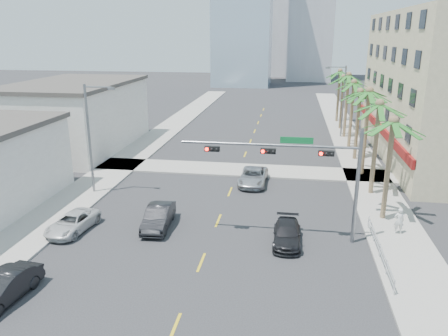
# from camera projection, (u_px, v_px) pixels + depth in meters

# --- Properties ---
(ground) EXTENTS (260.00, 260.00, 0.00)m
(ground) POSITION_uv_depth(u_px,v_px,m) (185.00, 302.00, 21.65)
(ground) COLOR #262628
(ground) RESTS_ON ground
(sidewalk_right) EXTENTS (4.00, 120.00, 0.15)m
(sidewalk_right) POSITION_uv_depth(u_px,v_px,m) (370.00, 183.00, 38.76)
(sidewalk_right) COLOR gray
(sidewalk_right) RESTS_ON ground
(sidewalk_left) EXTENTS (4.00, 120.00, 0.15)m
(sidewalk_left) POSITION_uv_depth(u_px,v_px,m) (113.00, 170.00, 42.26)
(sidewalk_left) COLOR gray
(sidewalk_left) RESTS_ON ground
(sidewalk_cross) EXTENTS (80.00, 4.00, 0.15)m
(sidewalk_cross) POSITION_uv_depth(u_px,v_px,m) (239.00, 170.00, 42.40)
(sidewalk_cross) COLOR gray
(sidewalk_cross) RESTS_ON ground
(building_left_far) EXTENTS (11.00, 18.00, 7.20)m
(building_left_far) POSITION_uv_depth(u_px,v_px,m) (76.00, 117.00, 49.87)
(building_left_far) COLOR beige
(building_left_far) RESTS_ON ground
(tower_far_center) EXTENTS (16.00, 16.00, 42.00)m
(tower_far_center) POSITION_uv_depth(u_px,v_px,m) (270.00, 5.00, 133.88)
(tower_far_center) COLOR #ADADB2
(tower_far_center) RESTS_ON ground
(traffic_signal_mast) EXTENTS (11.12, 0.54, 7.20)m
(traffic_signal_mast) POSITION_uv_depth(u_px,v_px,m) (305.00, 164.00, 26.82)
(traffic_signal_mast) COLOR slate
(traffic_signal_mast) RESTS_ON ground
(palm_tree_0) EXTENTS (4.80, 4.80, 7.80)m
(palm_tree_0) POSITION_uv_depth(u_px,v_px,m) (393.00, 122.00, 29.19)
(palm_tree_0) COLOR brown
(palm_tree_0) RESTS_ON ground
(palm_tree_1) EXTENTS (4.80, 4.80, 8.16)m
(palm_tree_1) POSITION_uv_depth(u_px,v_px,m) (380.00, 105.00, 34.00)
(palm_tree_1) COLOR brown
(palm_tree_1) RESTS_ON ground
(palm_tree_2) EXTENTS (4.80, 4.80, 8.52)m
(palm_tree_2) POSITION_uv_depth(u_px,v_px,m) (369.00, 92.00, 38.81)
(palm_tree_2) COLOR brown
(palm_tree_2) RESTS_ON ground
(palm_tree_3) EXTENTS (4.80, 4.80, 7.80)m
(palm_tree_3) POSITION_uv_depth(u_px,v_px,m) (360.00, 92.00, 43.92)
(palm_tree_3) COLOR brown
(palm_tree_3) RESTS_ON ground
(palm_tree_4) EXTENTS (4.80, 4.80, 8.16)m
(palm_tree_4) POSITION_uv_depth(u_px,v_px,m) (354.00, 83.00, 48.73)
(palm_tree_4) COLOR brown
(palm_tree_4) RESTS_ON ground
(palm_tree_5) EXTENTS (4.80, 4.80, 8.52)m
(palm_tree_5) POSITION_uv_depth(u_px,v_px,m) (349.00, 76.00, 53.53)
(palm_tree_5) COLOR brown
(palm_tree_5) RESTS_ON ground
(palm_tree_6) EXTENTS (4.80, 4.80, 7.80)m
(palm_tree_6) POSITION_uv_depth(u_px,v_px,m) (344.00, 77.00, 58.65)
(palm_tree_6) COLOR brown
(palm_tree_6) RESTS_ON ground
(palm_tree_7) EXTENTS (4.80, 4.80, 8.16)m
(palm_tree_7) POSITION_uv_depth(u_px,v_px,m) (340.00, 72.00, 63.45)
(palm_tree_7) COLOR brown
(palm_tree_7) RESTS_ON ground
(streetlight_left) EXTENTS (2.55, 0.25, 9.00)m
(streetlight_left) POSITION_uv_depth(u_px,v_px,m) (91.00, 134.00, 34.98)
(streetlight_left) COLOR slate
(streetlight_left) RESTS_ON ground
(streetlight_right) EXTENTS (2.55, 0.25, 9.00)m
(streetlight_right) POSITION_uv_depth(u_px,v_px,m) (342.00, 98.00, 54.43)
(streetlight_right) COLOR slate
(streetlight_right) RESTS_ON ground
(guardrail) EXTENTS (0.08, 8.08, 1.00)m
(guardrail) POSITION_uv_depth(u_px,v_px,m) (380.00, 249.00, 25.62)
(guardrail) COLOR silver
(guardrail) RESTS_ON ground
(car_parked_mid) EXTENTS (2.00, 4.53, 1.45)m
(car_parked_mid) POSITION_uv_depth(u_px,v_px,m) (3.00, 288.00, 21.58)
(car_parked_mid) COLOR black
(car_parked_mid) RESTS_ON ground
(car_parked_far) EXTENTS (2.54, 4.62, 1.23)m
(car_parked_far) POSITION_uv_depth(u_px,v_px,m) (73.00, 223.00, 29.28)
(car_parked_far) COLOR silver
(car_parked_far) RESTS_ON ground
(car_lane_left) EXTENTS (1.90, 4.64, 1.49)m
(car_lane_left) POSITION_uv_depth(u_px,v_px,m) (158.00, 217.00, 29.85)
(car_lane_left) COLOR black
(car_lane_left) RESTS_ON ground
(car_lane_center) EXTENTS (2.47, 5.06, 1.39)m
(car_lane_center) POSITION_uv_depth(u_px,v_px,m) (253.00, 177.00, 38.44)
(car_lane_center) COLOR #B4B5B9
(car_lane_center) RESTS_ON ground
(car_lane_right) EXTENTS (1.75, 4.28, 1.24)m
(car_lane_right) POSITION_uv_depth(u_px,v_px,m) (287.00, 234.00, 27.62)
(car_lane_right) COLOR black
(car_lane_right) RESTS_ON ground
(pedestrian) EXTENTS (0.65, 0.44, 1.77)m
(pedestrian) POSITION_uv_depth(u_px,v_px,m) (399.00, 221.00, 28.57)
(pedestrian) COLOR silver
(pedestrian) RESTS_ON sidewalk_right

